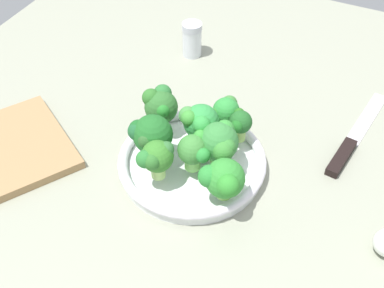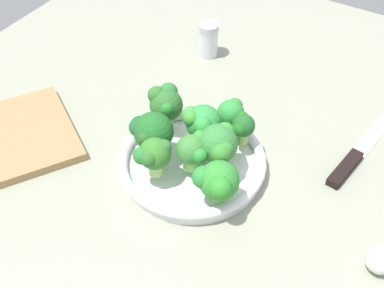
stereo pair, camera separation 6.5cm
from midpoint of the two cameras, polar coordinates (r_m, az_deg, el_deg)
name	(u,v)px [view 2 (the right image)]	position (r cm, az deg, el deg)	size (l,w,h in cm)	color
ground_plane	(219,168)	(94.84, 4.86, -2.71)	(130.00, 130.00, 2.50)	gray
bowl	(192,163)	(91.57, 2.03, -2.11)	(25.67, 25.67, 3.13)	silver
broccoli_floret_0	(151,132)	(87.97, -2.38, 1.27)	(7.42, 6.91, 8.11)	#9BCE73
broccoli_floret_1	(243,127)	(91.08, 7.51, 1.79)	(4.05, 4.81, 6.02)	#91C059
broccoli_floret_2	(219,145)	(86.34, 5.09, -0.14)	(6.85, 7.31, 7.77)	#7CC059
broccoli_floret_3	(154,155)	(84.39, -1.97, -1.26)	(5.31, 6.00, 7.18)	#A2CD6C
broccoli_floret_4	(166,103)	(94.14, -0.89, 4.37)	(6.46, 6.41, 7.29)	#A0D56D
broccoli_floret_5	(201,122)	(89.86, 3.07, 2.26)	(6.91, 6.88, 7.58)	#7AB05A
broccoli_floret_6	(217,181)	(81.41, 5.02, -4.13)	(7.15, 7.16, 7.10)	#7CB84E
broccoli_floret_7	(231,113)	(94.01, 6.17, 3.28)	(4.88, 5.29, 5.93)	#95CA5F
broccoli_floret_8	(192,150)	(85.93, 2.21, -0.70)	(5.60, 5.78, 6.64)	#79C35A
knife	(357,154)	(99.97, 19.17, -1.12)	(6.04, 26.68, 1.50)	silver
cutting_board	(26,134)	(101.68, -15.74, 0.98)	(21.52, 16.69, 1.60)	#9E784E
garlic_bulb	(380,260)	(84.23, 21.77, -11.58)	(4.39, 4.39, 4.39)	silver
pepper_shaker	(208,40)	(117.25, 3.40, 11.13)	(4.35, 4.35, 7.79)	silver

